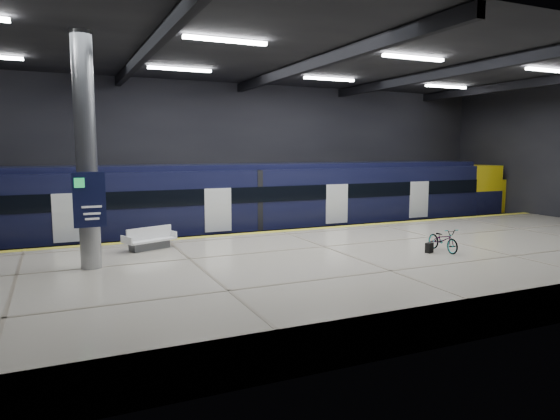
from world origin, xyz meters
TOP-DOWN VIEW (x-y plane):
  - ground at (0.00, 0.00)m, footprint 30.00×30.00m
  - room_shell at (-0.00, 0.00)m, footprint 30.10×16.10m
  - platform at (0.00, -2.50)m, footprint 30.00×11.00m
  - safety_strip at (0.00, 2.75)m, footprint 30.00×0.40m
  - rails at (0.00, 5.50)m, footprint 30.00×1.52m
  - train at (2.34, 5.50)m, footprint 29.40×2.84m
  - bench at (-5.92, 1.10)m, footprint 1.97×1.36m
  - bicycle at (3.36, -3.44)m, footprint 0.67×1.60m
  - pannier_bag at (2.76, -3.44)m, footprint 0.35×0.28m
  - info_column at (-8.00, -1.03)m, footprint 0.90×0.78m

SIDE VIEW (x-z plane):
  - ground at x=0.00m, z-range 0.00..0.00m
  - rails at x=0.00m, z-range 0.00..0.16m
  - platform at x=0.00m, z-range 0.00..1.10m
  - safety_strip at x=0.00m, z-range 1.10..1.11m
  - pannier_bag at x=2.76m, z-range 1.10..1.45m
  - bench at x=-5.92m, z-range 0.98..1.78m
  - bicycle at x=3.36m, z-range 1.10..1.92m
  - train at x=2.34m, z-range 0.16..3.95m
  - info_column at x=-8.00m, z-range 1.01..7.91m
  - room_shell at x=0.00m, z-range 1.69..9.74m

